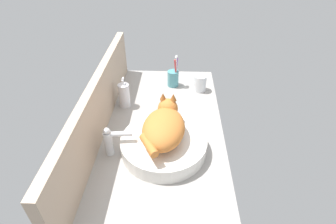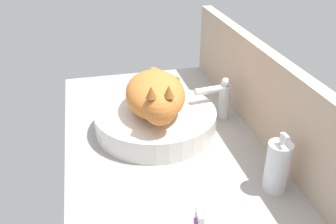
{
  "view_description": "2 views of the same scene",
  "coord_description": "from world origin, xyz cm",
  "px_view_note": "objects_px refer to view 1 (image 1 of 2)",
  "views": [
    {
      "loc": [
        -93.81,
        -7.38,
        79.29
      ],
      "look_at": [
        -0.57,
        -3.52,
        10.54
      ],
      "focal_mm": 28.0,
      "sensor_mm": 36.0,
      "label": 1
    },
    {
      "loc": [
        80.47,
        -20.8,
        59.41
      ],
      "look_at": [
        -4.85,
        -0.68,
        10.75
      ],
      "focal_mm": 40.0,
      "sensor_mm": 36.0,
      "label": 2
    }
  ],
  "objects_px": {
    "sink_basin": "(164,145)",
    "cat": "(164,126)",
    "water_glass": "(200,84)",
    "toothbrush_cup": "(173,77)",
    "soap_dispenser": "(124,95)",
    "faucet": "(111,140)"
  },
  "relations": [
    {
      "from": "faucet",
      "to": "soap_dispenser",
      "type": "relative_size",
      "value": 0.86
    },
    {
      "from": "faucet",
      "to": "sink_basin",
      "type": "bearing_deg",
      "value": -83.48
    },
    {
      "from": "water_glass",
      "to": "sink_basin",
      "type": "bearing_deg",
      "value": 160.25
    },
    {
      "from": "sink_basin",
      "to": "cat",
      "type": "distance_m",
      "value": 0.09
    },
    {
      "from": "soap_dispenser",
      "to": "water_glass",
      "type": "relative_size",
      "value": 1.72
    },
    {
      "from": "cat",
      "to": "faucet",
      "type": "relative_size",
      "value": 2.35
    },
    {
      "from": "soap_dispenser",
      "to": "water_glass",
      "type": "distance_m",
      "value": 0.44
    },
    {
      "from": "faucet",
      "to": "soap_dispenser",
      "type": "xyz_separation_m",
      "value": [
        0.35,
        0.01,
        -0.01
      ]
    },
    {
      "from": "sink_basin",
      "to": "water_glass",
      "type": "height_order",
      "value": "water_glass"
    },
    {
      "from": "cat",
      "to": "faucet",
      "type": "bearing_deg",
      "value": 100.1
    },
    {
      "from": "sink_basin",
      "to": "toothbrush_cup",
      "type": "relative_size",
      "value": 1.91
    },
    {
      "from": "faucet",
      "to": "soap_dispenser",
      "type": "height_order",
      "value": "soap_dispenser"
    },
    {
      "from": "cat",
      "to": "water_glass",
      "type": "distance_m",
      "value": 0.52
    },
    {
      "from": "sink_basin",
      "to": "cat",
      "type": "height_order",
      "value": "cat"
    },
    {
      "from": "toothbrush_cup",
      "to": "water_glass",
      "type": "bearing_deg",
      "value": -107.43
    },
    {
      "from": "toothbrush_cup",
      "to": "water_glass",
      "type": "xyz_separation_m",
      "value": [
        -0.05,
        -0.15,
        -0.01
      ]
    },
    {
      "from": "sink_basin",
      "to": "toothbrush_cup",
      "type": "height_order",
      "value": "toothbrush_cup"
    },
    {
      "from": "toothbrush_cup",
      "to": "faucet",
      "type": "bearing_deg",
      "value": 157.23
    },
    {
      "from": "toothbrush_cup",
      "to": "soap_dispenser",
      "type": "bearing_deg",
      "value": 131.59
    },
    {
      "from": "sink_basin",
      "to": "faucet",
      "type": "xyz_separation_m",
      "value": [
        -0.02,
        0.21,
        0.04
      ]
    },
    {
      "from": "water_glass",
      "to": "soap_dispenser",
      "type": "bearing_deg",
      "value": 113.27
    },
    {
      "from": "sink_basin",
      "to": "water_glass",
      "type": "bearing_deg",
      "value": -19.75
    }
  ]
}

